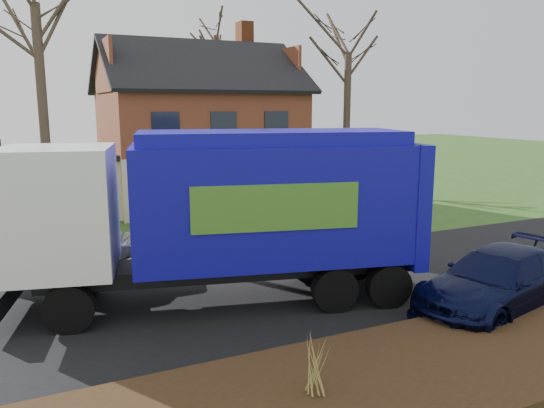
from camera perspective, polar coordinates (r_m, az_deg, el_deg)
name	(u,v)px	position (r m, az deg, el deg)	size (l,w,h in m)	color
ground	(286,290)	(14.49, 1.57, -9.24)	(120.00, 120.00, 0.00)	#2B4E1A
road	(286,290)	(14.48, 1.57, -9.20)	(80.00, 7.00, 0.02)	black
mulch_verge	(418,373)	(10.37, 15.48, -17.14)	(80.00, 3.50, 0.30)	black
main_house	(189,123)	(27.18, -8.93, 8.58)	(12.95, 8.95, 9.26)	beige
garbage_truck	(229,206)	(13.01, -4.66, -0.22)	(10.39, 4.96, 4.30)	black
silver_sedan	(86,250)	(16.33, -19.38, -4.73)	(1.63, 4.66, 1.54)	#96989D
navy_wagon	(497,280)	(14.04, 23.09, -7.57)	(2.07, 5.09, 1.48)	black
tree_front_east	(349,26)	(26.21, 8.30, 18.45)	(3.79, 3.79, 10.52)	#413327
tree_back	(216,15)	(36.23, -6.07, 19.56)	(4.02, 4.02, 12.73)	#3D2D24
grass_clump_mid	(317,363)	(8.97, 4.82, -16.73)	(0.36, 0.29, 1.00)	#9D8C45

